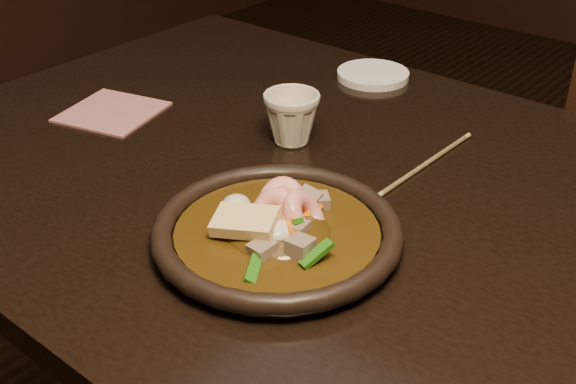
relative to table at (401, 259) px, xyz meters
The scene contains 7 objects.
table is the anchor object (origin of this frame).
plate 0.20m from the table, 116.90° to the right, with size 0.31×0.31×0.03m.
stirfry 0.20m from the table, 118.65° to the right, with size 0.18×0.21×0.07m.
saucer_left 0.47m from the table, 129.27° to the left, with size 0.13×0.13×0.01m, color white.
tea_cup 0.28m from the table, 166.12° to the left, with size 0.09×0.08×0.09m, color beige.
chopsticks 0.16m from the table, 108.90° to the left, with size 0.01×0.25×0.01m.
napkin 0.55m from the table, behind, with size 0.15×0.15×0.00m, color #A46566.
Camera 1 is at (0.39, -0.71, 1.26)m, focal length 45.00 mm.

